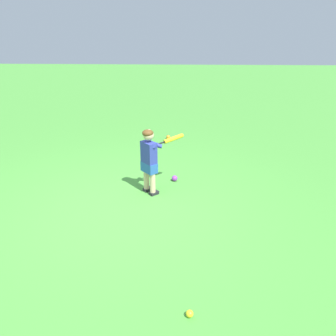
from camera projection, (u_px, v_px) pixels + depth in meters
name	position (u px, v px, depth m)	size (l,w,h in m)	color
ground_plane	(124.00, 210.00, 4.99)	(40.00, 40.00, 0.00)	#479338
child_batter	(151.00, 156.00, 5.28)	(0.57, 0.69, 1.08)	#232328
play_ball_far_right	(168.00, 137.00, 8.09)	(0.10, 0.10, 0.10)	orange
play_ball_near_batter	(190.00, 314.00, 3.16)	(0.07, 0.07, 0.07)	yellow
play_ball_by_bucket	(175.00, 178.00, 5.92)	(0.10, 0.10, 0.10)	purple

